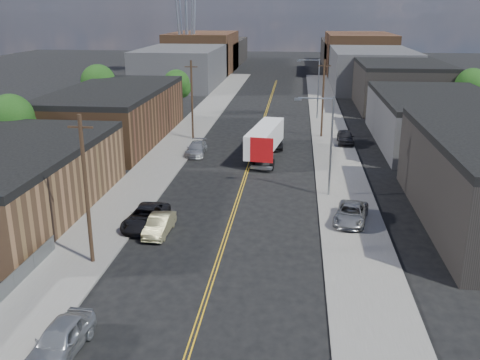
% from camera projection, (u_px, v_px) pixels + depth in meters
% --- Properties ---
extents(ground, '(260.00, 260.00, 0.00)m').
position_uv_depth(ground, '(264.00, 118.00, 81.90)').
color(ground, black).
rests_on(ground, ground).
extents(centerline, '(0.32, 120.00, 0.01)m').
position_uv_depth(centerline, '(257.00, 141.00, 67.71)').
color(centerline, gold).
rests_on(centerline, ground).
extents(sidewalk_left, '(5.00, 140.00, 0.15)m').
position_uv_depth(sidewalk_left, '(183.00, 139.00, 68.65)').
color(sidewalk_left, slate).
rests_on(sidewalk_left, ground).
extents(sidewalk_right, '(5.00, 140.00, 0.15)m').
position_uv_depth(sidewalk_right, '(332.00, 143.00, 66.72)').
color(sidewalk_right, slate).
rests_on(sidewalk_right, ground).
extents(warehouse_tan, '(12.00, 22.00, 5.60)m').
position_uv_depth(warehouse_tan, '(9.00, 181.00, 43.13)').
color(warehouse_tan, brown).
rests_on(warehouse_tan, ground).
extents(warehouse_brown, '(12.00, 26.00, 6.60)m').
position_uv_depth(warehouse_brown, '(115.00, 114.00, 67.58)').
color(warehouse_brown, '#533621').
rests_on(warehouse_brown, ground).
extents(industrial_right_b, '(14.00, 24.00, 6.10)m').
position_uv_depth(industrial_right_b, '(436.00, 120.00, 65.49)').
color(industrial_right_b, '#3A3A3D').
rests_on(industrial_right_b, ground).
extents(industrial_right_c, '(14.00, 22.00, 7.60)m').
position_uv_depth(industrial_right_c, '(400.00, 85.00, 89.85)').
color(industrial_right_c, black).
rests_on(industrial_right_c, ground).
extents(skyline_left_a, '(16.00, 30.00, 8.00)m').
position_uv_depth(skyline_left_a, '(183.00, 66.00, 115.81)').
color(skyline_left_a, '#3A3A3D').
rests_on(skyline_left_a, ground).
extents(skyline_right_a, '(16.00, 30.00, 8.00)m').
position_uv_depth(skyline_right_a, '(371.00, 68.00, 111.75)').
color(skyline_right_a, '#3A3A3D').
rests_on(skyline_right_a, ground).
extents(skyline_left_b, '(16.00, 26.00, 10.00)m').
position_uv_depth(skyline_left_b, '(203.00, 52.00, 139.16)').
color(skyline_left_b, '#533621').
rests_on(skyline_left_b, ground).
extents(skyline_right_b, '(16.00, 26.00, 10.00)m').
position_uv_depth(skyline_right_b, '(358.00, 54.00, 135.10)').
color(skyline_right_b, '#533621').
rests_on(skyline_right_b, ground).
extents(skyline_left_c, '(16.00, 40.00, 7.00)m').
position_uv_depth(skyline_left_c, '(214.00, 52.00, 158.54)').
color(skyline_left_c, black).
rests_on(skyline_left_c, ground).
extents(skyline_right_c, '(16.00, 40.00, 7.00)m').
position_uv_depth(skyline_right_c, '(351.00, 53.00, 154.48)').
color(skyline_right_c, black).
rests_on(skyline_right_c, ground).
extents(streetlight_near, '(3.39, 0.25, 9.00)m').
position_uv_depth(streetlight_near, '(327.00, 138.00, 46.38)').
color(streetlight_near, gray).
rests_on(streetlight_near, ground).
extents(streetlight_far, '(3.39, 0.25, 9.00)m').
position_uv_depth(streetlight_far, '(316.00, 84.00, 79.49)').
color(streetlight_far, gray).
rests_on(streetlight_far, ground).
extents(utility_pole_left_near, '(1.60, 0.26, 10.00)m').
position_uv_depth(utility_pole_left_near, '(86.00, 190.00, 33.85)').
color(utility_pole_left_near, black).
rests_on(utility_pole_left_near, ground).
extents(utility_pole_left_far, '(1.60, 0.26, 10.00)m').
position_uv_depth(utility_pole_left_far, '(192.00, 100.00, 66.96)').
color(utility_pole_left_far, black).
rests_on(utility_pole_left_far, ground).
extents(utility_pole_right, '(1.60, 0.26, 10.00)m').
position_uv_depth(utility_pole_right, '(323.00, 98.00, 68.14)').
color(utility_pole_right, black).
rests_on(utility_pole_right, ground).
extents(tree_left_near, '(4.85, 4.76, 7.91)m').
position_uv_depth(tree_left_near, '(12.00, 121.00, 54.36)').
color(tree_left_near, black).
rests_on(tree_left_near, ground).
extents(tree_left_mid, '(5.10, 5.04, 8.37)m').
position_uv_depth(tree_left_mid, '(99.00, 84.00, 77.92)').
color(tree_left_mid, black).
rests_on(tree_left_mid, ground).
extents(tree_left_far, '(4.35, 4.20, 6.97)m').
position_uv_depth(tree_left_far, '(177.00, 85.00, 83.80)').
color(tree_left_far, black).
rests_on(tree_left_far, ground).
extents(tree_right_far, '(4.85, 4.76, 7.91)m').
position_uv_depth(tree_right_far, '(472.00, 87.00, 77.26)').
color(tree_right_far, black).
rests_on(tree_right_far, ground).
extents(semi_truck, '(3.84, 14.22, 3.64)m').
position_uv_depth(semi_truck, '(266.00, 137.00, 60.77)').
color(semi_truck, silver).
rests_on(semi_truck, ground).
extents(car_left_a, '(2.27, 4.96, 1.65)m').
position_uv_depth(car_left_a, '(60.00, 339.00, 25.90)').
color(car_left_a, '#B2B5B7').
rests_on(car_left_a, ground).
extents(car_left_b, '(1.67, 4.43, 1.44)m').
position_uv_depth(car_left_b, '(159.00, 225.00, 39.81)').
color(car_left_b, '#918A5F').
rests_on(car_left_b, ground).
extents(car_left_c, '(2.97, 5.72, 1.54)m').
position_uv_depth(car_left_c, '(146.00, 217.00, 41.16)').
color(car_left_c, black).
rests_on(car_left_c, ground).
extents(car_left_d, '(2.13, 5.08, 1.46)m').
position_uv_depth(car_left_d, '(196.00, 149.00, 61.28)').
color(car_left_d, '#A3A5A8').
rests_on(car_left_d, ground).
extents(car_right_lot_a, '(3.31, 5.43, 1.41)m').
position_uv_depth(car_right_lot_a, '(351.00, 213.00, 41.67)').
color(car_right_lot_a, gray).
rests_on(car_right_lot_a, sidewalk_right).
extents(car_right_lot_c, '(1.96, 4.78, 1.62)m').
position_uv_depth(car_right_lot_c, '(345.00, 137.00, 65.82)').
color(car_right_lot_c, black).
rests_on(car_right_lot_c, sidewalk_right).
extents(car_ahead_truck, '(2.89, 5.71, 1.55)m').
position_uv_depth(car_ahead_truck, '(272.00, 141.00, 64.43)').
color(car_ahead_truck, black).
rests_on(car_ahead_truck, ground).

